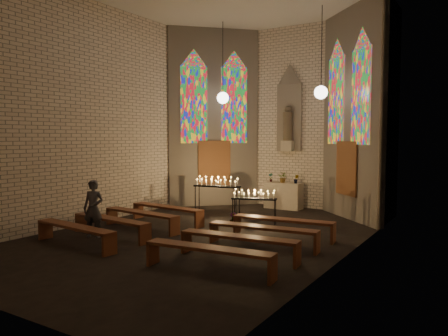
{
  "coord_description": "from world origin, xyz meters",
  "views": [
    {
      "loc": [
        6.84,
        -9.84,
        2.73
      ],
      "look_at": [
        0.12,
        0.93,
        1.84
      ],
      "focal_mm": 35.0,
      "sensor_mm": 36.0,
      "label": 1
    }
  ],
  "objects_px": {
    "altar": "(284,196)",
    "aisle_flower_pot": "(233,219)",
    "votive_stand_left": "(217,184)",
    "visitor": "(93,209)",
    "votive_stand_right": "(254,196)"
  },
  "relations": [
    {
      "from": "altar",
      "to": "aisle_flower_pot",
      "type": "bearing_deg",
      "value": -90.77
    },
    {
      "from": "visitor",
      "to": "altar",
      "type": "bearing_deg",
      "value": 52.03
    },
    {
      "from": "aisle_flower_pot",
      "to": "votive_stand_left",
      "type": "xyz_separation_m",
      "value": [
        -1.56,
        1.5,
        0.88
      ]
    },
    {
      "from": "aisle_flower_pot",
      "to": "votive_stand_right",
      "type": "relative_size",
      "value": 0.26
    },
    {
      "from": "altar",
      "to": "votive_stand_left",
      "type": "relative_size",
      "value": 0.8
    },
    {
      "from": "altar",
      "to": "votive_stand_right",
      "type": "height_order",
      "value": "votive_stand_right"
    },
    {
      "from": "votive_stand_right",
      "to": "altar",
      "type": "bearing_deg",
      "value": 80.23
    },
    {
      "from": "aisle_flower_pot",
      "to": "visitor",
      "type": "distance_m",
      "value": 4.24
    },
    {
      "from": "altar",
      "to": "votive_stand_left",
      "type": "distance_m",
      "value": 2.79
    },
    {
      "from": "altar",
      "to": "aisle_flower_pot",
      "type": "relative_size",
      "value": 3.67
    },
    {
      "from": "votive_stand_left",
      "to": "votive_stand_right",
      "type": "distance_m",
      "value": 2.35
    },
    {
      "from": "aisle_flower_pot",
      "to": "votive_stand_right",
      "type": "xyz_separation_m",
      "value": [
        0.52,
        0.42,
        0.7
      ]
    },
    {
      "from": "altar",
      "to": "aisle_flower_pot",
      "type": "distance_m",
      "value": 3.73
    },
    {
      "from": "votive_stand_left",
      "to": "visitor",
      "type": "relative_size",
      "value": 1.1
    },
    {
      "from": "altar",
      "to": "visitor",
      "type": "xyz_separation_m",
      "value": [
        -2.42,
        -7.17,
        0.29
      ]
    }
  ]
}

